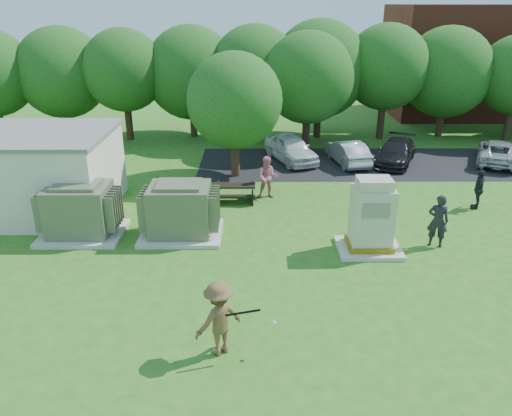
{
  "coord_description": "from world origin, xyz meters",
  "views": [
    {
      "loc": [
        -0.06,
        -12.49,
        8.09
      ],
      "look_at": [
        0.0,
        4.0,
        1.3
      ],
      "focal_mm": 35.0,
      "sensor_mm": 36.0,
      "label": 1
    }
  ],
  "objects_px": {
    "batter": "(219,319)",
    "person_by_generator": "(438,221)",
    "car_white": "(291,148)",
    "car_silver_a": "(348,152)",
    "transformer_left": "(80,211)",
    "transformer_right": "(180,211)",
    "person_at_picnic": "(268,177)",
    "picnic_table": "(235,191)",
    "person_walking_right": "(479,189)",
    "car_silver_b": "(498,152)",
    "car_dark": "(396,152)",
    "generator_cabinet": "(371,220)"
  },
  "relations": [
    {
      "from": "car_white",
      "to": "car_silver_a",
      "type": "bearing_deg",
      "value": -30.36
    },
    {
      "from": "transformer_left",
      "to": "car_white",
      "type": "distance_m",
      "value": 12.72
    },
    {
      "from": "transformer_right",
      "to": "batter",
      "type": "height_order",
      "value": "transformer_right"
    },
    {
      "from": "transformer_left",
      "to": "transformer_right",
      "type": "distance_m",
      "value": 3.7
    },
    {
      "from": "transformer_left",
      "to": "car_silver_a",
      "type": "height_order",
      "value": "transformer_left"
    },
    {
      "from": "person_at_picnic",
      "to": "transformer_left",
      "type": "bearing_deg",
      "value": -148.81
    },
    {
      "from": "car_silver_b",
      "to": "person_walking_right",
      "type": "bearing_deg",
      "value": 83.7
    },
    {
      "from": "person_at_picnic",
      "to": "transformer_right",
      "type": "bearing_deg",
      "value": -128.36
    },
    {
      "from": "person_walking_right",
      "to": "car_white",
      "type": "height_order",
      "value": "person_walking_right"
    },
    {
      "from": "picnic_table",
      "to": "car_white",
      "type": "relative_size",
      "value": 0.41
    },
    {
      "from": "transformer_right",
      "to": "batter",
      "type": "relative_size",
      "value": 1.52
    },
    {
      "from": "picnic_table",
      "to": "person_by_generator",
      "type": "xyz_separation_m",
      "value": [
        7.32,
        -4.43,
        0.51
      ]
    },
    {
      "from": "transformer_right",
      "to": "person_at_picnic",
      "type": "height_order",
      "value": "transformer_right"
    },
    {
      "from": "transformer_right",
      "to": "car_silver_b",
      "type": "distance_m",
      "value": 18.4
    },
    {
      "from": "batter",
      "to": "person_by_generator",
      "type": "distance_m",
      "value": 9.41
    },
    {
      "from": "transformer_left",
      "to": "transformer_right",
      "type": "height_order",
      "value": "same"
    },
    {
      "from": "car_silver_a",
      "to": "person_at_picnic",
      "type": "bearing_deg",
      "value": 37.71
    },
    {
      "from": "person_by_generator",
      "to": "car_dark",
      "type": "bearing_deg",
      "value": -78.28
    },
    {
      "from": "car_silver_b",
      "to": "car_white",
      "type": "bearing_deg",
      "value": 22.11
    },
    {
      "from": "picnic_table",
      "to": "person_by_generator",
      "type": "bearing_deg",
      "value": -31.2
    },
    {
      "from": "person_by_generator",
      "to": "car_silver_a",
      "type": "bearing_deg",
      "value": -63.39
    },
    {
      "from": "picnic_table",
      "to": "person_at_picnic",
      "type": "height_order",
      "value": "person_at_picnic"
    },
    {
      "from": "person_walking_right",
      "to": "transformer_right",
      "type": "bearing_deg",
      "value": -53.51
    },
    {
      "from": "transformer_left",
      "to": "picnic_table",
      "type": "height_order",
      "value": "transformer_left"
    },
    {
      "from": "generator_cabinet",
      "to": "car_silver_b",
      "type": "distance_m",
      "value": 13.87
    },
    {
      "from": "person_at_picnic",
      "to": "person_walking_right",
      "type": "distance_m",
      "value": 8.92
    },
    {
      "from": "person_at_picnic",
      "to": "car_silver_b",
      "type": "distance_m",
      "value": 13.68
    },
    {
      "from": "car_silver_a",
      "to": "car_dark",
      "type": "xyz_separation_m",
      "value": [
        2.61,
        0.04,
        -0.0
      ]
    },
    {
      "from": "transformer_left",
      "to": "generator_cabinet",
      "type": "distance_m",
      "value": 10.55
    },
    {
      "from": "transformer_left",
      "to": "picnic_table",
      "type": "relative_size",
      "value": 1.71
    },
    {
      "from": "person_walking_right",
      "to": "car_silver_a",
      "type": "height_order",
      "value": "person_walking_right"
    },
    {
      "from": "transformer_left",
      "to": "car_silver_a",
      "type": "distance_m",
      "value": 14.62
    },
    {
      "from": "transformer_right",
      "to": "car_white",
      "type": "height_order",
      "value": "transformer_right"
    },
    {
      "from": "person_at_picnic",
      "to": "car_silver_a",
      "type": "bearing_deg",
      "value": 51.41
    },
    {
      "from": "batter",
      "to": "car_white",
      "type": "distance_m",
      "value": 16.56
    },
    {
      "from": "car_silver_b",
      "to": "person_by_generator",
      "type": "bearing_deg",
      "value": 80.19
    },
    {
      "from": "transformer_right",
      "to": "person_by_generator",
      "type": "height_order",
      "value": "transformer_right"
    },
    {
      "from": "car_dark",
      "to": "car_silver_b",
      "type": "relative_size",
      "value": 0.97
    },
    {
      "from": "person_walking_right",
      "to": "car_silver_a",
      "type": "xyz_separation_m",
      "value": [
        -4.38,
        6.41,
        -0.22
      ]
    },
    {
      "from": "car_white",
      "to": "car_silver_b",
      "type": "height_order",
      "value": "car_white"
    },
    {
      "from": "picnic_table",
      "to": "person_walking_right",
      "type": "height_order",
      "value": "person_walking_right"
    },
    {
      "from": "transformer_right",
      "to": "car_white",
      "type": "bearing_deg",
      "value": 63.47
    },
    {
      "from": "transformer_right",
      "to": "batter",
      "type": "distance_m",
      "value": 7.06
    },
    {
      "from": "batter",
      "to": "person_walking_right",
      "type": "distance_m",
      "value": 13.97
    },
    {
      "from": "picnic_table",
      "to": "person_walking_right",
      "type": "distance_m",
      "value": 10.31
    },
    {
      "from": "car_white",
      "to": "car_silver_a",
      "type": "xyz_separation_m",
      "value": [
        3.04,
        -0.47,
        -0.09
      ]
    },
    {
      "from": "generator_cabinet",
      "to": "car_white",
      "type": "bearing_deg",
      "value": 100.69
    },
    {
      "from": "transformer_left",
      "to": "person_at_picnic",
      "type": "distance_m",
      "value": 8.04
    },
    {
      "from": "transformer_right",
      "to": "car_dark",
      "type": "xyz_separation_m",
      "value": [
        10.4,
        9.08,
        -0.34
      ]
    },
    {
      "from": "transformer_right",
      "to": "car_white",
      "type": "distance_m",
      "value": 10.63
    }
  ]
}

